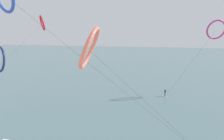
% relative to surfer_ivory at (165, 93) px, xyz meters
% --- Properties ---
extents(sea_water, '(400.00, 200.00, 0.08)m').
position_rel_surfer_ivory_xyz_m(sea_water, '(-9.24, 71.78, -0.78)').
color(sea_water, slate).
rests_on(sea_water, ground).
extents(surfer_ivory, '(1.40, 0.62, 1.70)m').
position_rel_surfer_ivory_xyz_m(surfer_ivory, '(0.00, 0.00, 0.00)').
color(surfer_ivory, silver).
rests_on(surfer_ivory, ground).
extents(kite_coral, '(14.62, 5.83, 15.10)m').
position_rel_surfer_ivory_xyz_m(kite_coral, '(-8.82, -24.18, 11.94)').
color(kite_coral, '#EA7260').
rests_on(kite_coral, ground).
extents(kite_magenta, '(13.17, 7.09, 17.57)m').
position_rel_surfer_ivory_xyz_m(kite_magenta, '(10.76, 5.77, 14.47)').
color(kite_magenta, '#CC288E').
rests_on(kite_magenta, ground).
extents(kite_crimson, '(3.56, 29.78, 19.16)m').
position_rel_surfer_ivory_xyz_m(kite_crimson, '(-31.68, 0.36, 16.33)').
color(kite_crimson, red).
rests_on(kite_crimson, ground).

